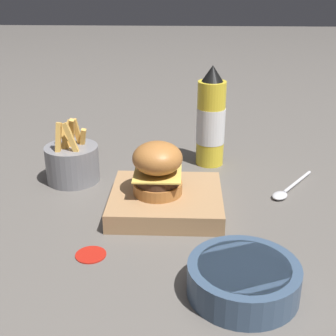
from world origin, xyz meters
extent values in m
plane|color=#5B5651|center=(0.00, 0.00, 0.00)|extent=(6.00, 6.00, 0.00)
cube|color=#A37A51|center=(0.00, 0.05, 0.02)|extent=(0.21, 0.20, 0.04)
cylinder|color=#AD6B33|center=(-0.02, 0.05, 0.05)|extent=(0.09, 0.09, 0.02)
cylinder|color=#422819|center=(-0.02, 0.05, 0.07)|extent=(0.09, 0.09, 0.02)
cube|color=#EAC656|center=(-0.02, 0.05, 0.08)|extent=(0.09, 0.09, 0.00)
ellipsoid|color=#AD6B33|center=(-0.02, 0.05, 0.11)|extent=(0.09, 0.09, 0.06)
cylinder|color=yellow|center=(0.09, 0.28, 0.10)|extent=(0.06, 0.06, 0.19)
cylinder|color=silver|center=(0.09, 0.28, 0.09)|extent=(0.07, 0.07, 0.08)
cone|color=black|center=(0.09, 0.28, 0.21)|extent=(0.05, 0.05, 0.04)
cylinder|color=slate|center=(-0.21, 0.17, 0.04)|extent=(0.11, 0.11, 0.08)
cube|color=gold|center=(-0.21, 0.18, 0.08)|extent=(0.02, 0.01, 0.07)
cube|color=gold|center=(-0.21, 0.18, 0.08)|extent=(0.01, 0.02, 0.08)
cube|color=gold|center=(-0.19, 0.15, 0.09)|extent=(0.04, 0.02, 0.09)
cube|color=gold|center=(-0.23, 0.15, 0.09)|extent=(0.02, 0.02, 0.09)
cube|color=gold|center=(-0.22, 0.17, 0.09)|extent=(0.03, 0.04, 0.09)
cube|color=gold|center=(-0.19, 0.19, 0.08)|extent=(0.02, 0.02, 0.07)
cube|color=gold|center=(-0.22, 0.17, 0.09)|extent=(0.03, 0.04, 0.08)
cube|color=gold|center=(-0.21, 0.18, 0.09)|extent=(0.03, 0.04, 0.09)
cube|color=gold|center=(-0.19, 0.20, 0.09)|extent=(0.02, 0.02, 0.09)
cylinder|color=#384C66|center=(0.12, -0.20, 0.02)|extent=(0.16, 0.16, 0.05)
cylinder|color=#669356|center=(0.12, -0.20, 0.04)|extent=(0.13, 0.13, 0.01)
cylinder|color=silver|center=(0.27, 0.17, 0.01)|extent=(0.08, 0.11, 0.01)
ellipsoid|color=silver|center=(0.23, 0.11, 0.01)|extent=(0.05, 0.05, 0.01)
cylinder|color=#B21E14|center=(-0.11, -0.11, 0.00)|extent=(0.05, 0.05, 0.00)
camera|label=1|loc=(0.04, -0.74, 0.43)|focal=50.00mm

